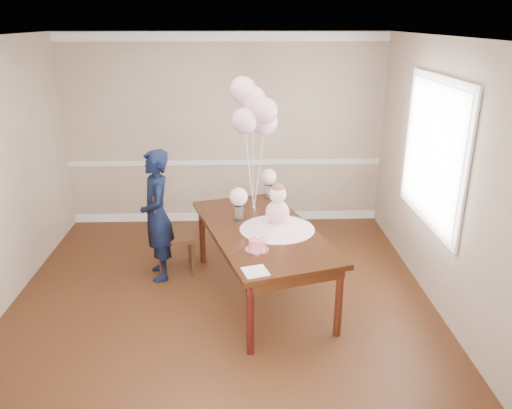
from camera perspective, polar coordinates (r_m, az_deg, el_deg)
name	(u,v)px	position (r m, az deg, el deg)	size (l,w,h in m)	color
floor	(222,311)	(5.32, -3.95, -12.02)	(4.50, 5.00, 0.00)	#34190D
ceiling	(214,38)	(4.49, -4.83, 18.42)	(4.50, 5.00, 0.02)	white
wall_back	(224,132)	(7.15, -3.62, 8.30)	(4.50, 0.02, 2.70)	tan
wall_front	(199,355)	(2.50, -6.48, -16.76)	(4.50, 0.02, 2.70)	tan
wall_right	(452,186)	(5.16, 21.51, 2.03)	(0.02, 5.00, 2.70)	tan
chair_rail_trim	(225,163)	(7.25, -3.55, 4.81)	(4.50, 0.02, 0.07)	white
crown_molding	(222,37)	(6.98, -3.87, 18.60)	(4.50, 0.02, 0.12)	white
baseboard_trim	(226,216)	(7.52, -3.41, -1.37)	(4.50, 0.02, 0.12)	white
window_frame	(433,152)	(5.54, 19.61, 5.65)	(0.02, 1.66, 1.56)	white
window_blinds	(432,152)	(5.53, 19.44, 5.65)	(0.01, 1.50, 1.40)	white
dining_table_top	(262,231)	(5.27, 0.64, -3.05)	(1.04, 2.08, 0.05)	black
table_apron	(262,238)	(5.30, 0.63, -3.83)	(0.94, 1.98, 0.10)	black
table_leg_fl	(250,319)	(4.53, -0.67, -12.92)	(0.07, 0.07, 0.73)	black
table_leg_fr	(339,302)	(4.83, 9.43, -10.93)	(0.07, 0.07, 0.73)	black
table_leg_bl	(202,235)	(6.16, -6.16, -3.50)	(0.07, 0.07, 0.73)	black
table_leg_br	(269,226)	(6.38, 1.51, -2.50)	(0.07, 0.07, 0.73)	black
baby_skirt	(277,224)	(5.24, 2.44, -2.27)	(0.79, 0.79, 0.10)	#FFBBDB
baby_torso	(277,212)	(5.19, 2.46, -0.89)	(0.25, 0.25, 0.25)	pink
baby_head	(278,194)	(5.12, 2.50, 1.17)	(0.18, 0.18, 0.18)	beige
baby_hair	(278,189)	(5.10, 2.51, 1.83)	(0.12, 0.12, 0.12)	brown
cake_platter	(257,249)	(4.79, 0.12, -5.17)	(0.23, 0.23, 0.01)	silver
birthday_cake	(257,244)	(4.76, 0.12, -4.56)	(0.16, 0.16, 0.10)	#F84E78
cake_flower_a	(257,238)	(4.74, 0.12, -3.82)	(0.03, 0.03, 0.03)	white
cake_flower_b	(259,236)	(4.76, 0.40, -3.67)	(0.03, 0.03, 0.03)	silver
rose_vase_near	(239,213)	(5.45, -1.98, -0.96)	(0.10, 0.10, 0.17)	white
roses_near	(239,197)	(5.39, -2.01, 0.89)	(0.20, 0.20, 0.20)	silver
rose_vase_far	(268,191)	(6.13, 1.42, 1.50)	(0.10, 0.10, 0.17)	white
roses_far	(269,177)	(6.07, 1.44, 3.17)	(0.20, 0.20, 0.20)	silver
napkin	(255,272)	(4.39, -0.07, -7.67)	(0.21, 0.21, 0.01)	white
balloon_weight	(254,208)	(5.78, -0.24, -0.44)	(0.04, 0.04, 0.02)	white
balloon_a	(245,121)	(5.47, -1.31, 9.56)	(0.29, 0.29, 0.29)	#E3A0BD
balloon_b	(264,111)	(5.47, 0.96, 10.66)	(0.29, 0.29, 0.29)	#E19FB1
balloon_c	(253,99)	(5.57, -0.40, 11.93)	(0.29, 0.29, 0.29)	#F1AABC
balloon_d	(243,90)	(5.54, -1.52, 12.97)	(0.29, 0.29, 0.29)	#E4A1B7
balloon_e	(265,123)	(5.64, 1.00, 9.35)	(0.29, 0.29, 0.29)	#F1ABCC
balloon_ribbon_a	(249,173)	(5.63, -0.75, 3.65)	(0.00, 0.00, 0.87)	white
balloon_ribbon_b	(259,168)	(5.62, 0.34, 4.19)	(0.00, 0.00, 0.98)	silver
balloon_ribbon_c	(253,162)	(5.66, -0.32, 4.86)	(0.00, 0.00, 1.08)	white
balloon_ribbon_d	(249,158)	(5.64, -0.86, 5.35)	(0.00, 0.00, 1.19)	white
balloon_ribbon_e	(259,173)	(5.71, 0.36, 3.64)	(0.00, 0.00, 0.82)	white
dining_chair_seat	(175,236)	(5.96, -9.26, -3.54)	(0.45, 0.45, 0.05)	#3A1D0F
chair_leg_fl	(161,262)	(5.90, -10.81, -6.49)	(0.04, 0.04, 0.44)	#36170E
chair_leg_fr	(193,259)	(5.91, -7.26, -6.22)	(0.04, 0.04, 0.44)	#341E0E
chair_leg_bl	(160,249)	(6.22, -10.91, -4.99)	(0.04, 0.04, 0.44)	#391B0F
chair_leg_br	(190,246)	(6.23, -7.56, -4.74)	(0.04, 0.04, 0.44)	#3B2110
chair_back_post_l	(156,220)	(5.68, -11.37, -1.72)	(0.04, 0.04, 0.57)	#3A1B0F
chair_back_post_r	(155,208)	(6.02, -11.44, -0.43)	(0.04, 0.04, 0.57)	#3C2210
chair_slat_low	(156,224)	(5.89, -11.32, -2.15)	(0.03, 0.40, 0.05)	#371C0F
chair_slat_mid	(155,211)	(5.83, -11.43, -0.69)	(0.03, 0.40, 0.05)	#381D0F
chair_slat_top	(154,197)	(5.78, -11.54, 0.81)	(0.03, 0.40, 0.05)	black
woman	(157,216)	(5.76, -11.26, -1.25)	(0.55, 0.37, 1.52)	black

